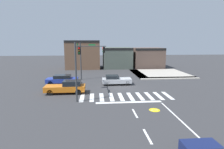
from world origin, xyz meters
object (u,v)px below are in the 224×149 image
traffic_signal_northwest (90,55)px  traffic_signal_southwest (77,59)px  car_silver (116,80)px  car_blue (62,79)px  car_orange (67,87)px

traffic_signal_northwest → traffic_signal_southwest: (-1.18, -9.62, 0.18)m
car_silver → car_blue: bearing=173.1°
car_orange → car_blue: bearing=-74.4°
traffic_signal_southwest → car_silver: 8.12m
traffic_signal_southwest → car_silver: traffic_signal_southwest is taller
traffic_signal_northwest → car_orange: size_ratio=1.26×
traffic_signal_northwest → traffic_signal_southwest: 9.69m
traffic_signal_southwest → car_blue: traffic_signal_southwest is taller
traffic_signal_northwest → car_blue: size_ratio=1.34×
traffic_signal_northwest → car_blue: 6.15m
traffic_signal_southwest → traffic_signal_northwest: bearing=-7.0°
traffic_signal_southwest → car_silver: (4.86, 5.47, -3.52)m
traffic_signal_northwest → car_blue: (-4.07, -3.21, -3.31)m
traffic_signal_northwest → car_silver: (3.68, -4.14, -3.34)m
car_blue → car_silver: 7.81m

